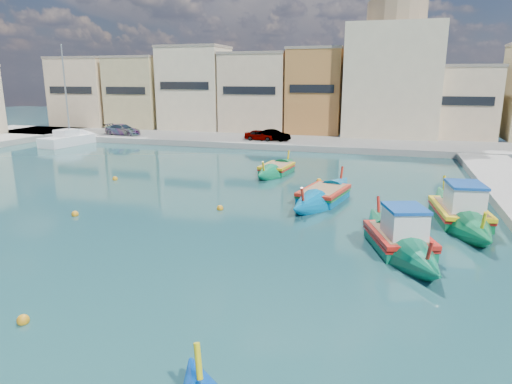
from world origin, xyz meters
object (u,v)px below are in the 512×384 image
at_px(church_block, 393,64).
at_px(luzzu_blue_cabin, 399,241).
at_px(luzzu_green, 277,170).
at_px(yacht_north, 80,139).
at_px(luzzu_turquoise_cabin, 460,214).
at_px(luzzu_cyan_mid, 324,196).

relative_size(church_block, luzzu_blue_cabin, 2.21).
distance_m(luzzu_green, yacht_north, 26.43).
distance_m(church_block, yacht_north, 35.76).
height_order(church_block, luzzu_blue_cabin, church_block).
xyz_separation_m(luzzu_turquoise_cabin, yacht_north, (-36.22, 18.57, 0.05)).
height_order(church_block, yacht_north, church_block).
height_order(luzzu_blue_cabin, yacht_north, yacht_north).
distance_m(luzzu_blue_cabin, luzzu_cyan_mid, 7.96).
height_order(luzzu_green, yacht_north, yacht_north).
bearing_deg(yacht_north, luzzu_green, -21.41).
distance_m(luzzu_turquoise_cabin, yacht_north, 40.70).
relative_size(luzzu_cyan_mid, luzzu_green, 1.20).
bearing_deg(church_block, luzzu_turquoise_cabin, -83.03).
xyz_separation_m(luzzu_turquoise_cabin, luzzu_green, (-11.61, 8.92, -0.14)).
bearing_deg(luzzu_blue_cabin, luzzu_green, 122.35).
height_order(luzzu_turquoise_cabin, yacht_north, yacht_north).
distance_m(luzzu_blue_cabin, luzzu_green, 16.24).
xyz_separation_m(luzzu_cyan_mid, luzzu_green, (-4.54, 6.93, -0.03)).
bearing_deg(luzzu_blue_cabin, luzzu_turquoise_cabin, 58.68).
bearing_deg(luzzu_cyan_mid, luzzu_turquoise_cabin, -15.72).
relative_size(luzzu_turquoise_cabin, luzzu_cyan_mid, 1.12).
bearing_deg(luzzu_cyan_mid, church_block, 83.79).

